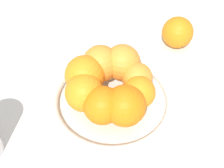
{
  "coord_description": "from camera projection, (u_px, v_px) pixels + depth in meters",
  "views": [
    {
      "loc": [
        0.38,
        -0.16,
        0.55
      ],
      "look_at": [
        0.0,
        0.0,
        0.08
      ],
      "focal_mm": 50.0,
      "sensor_mm": 36.0,
      "label": 1
    }
  ],
  "objects": [
    {
      "name": "fruit_bowl",
      "position": [
        112.0,
        101.0,
        0.67
      ],
      "size": [
        0.27,
        0.27,
        0.04
      ],
      "color": "silver",
      "rests_on": "ground_plane"
    },
    {
      "name": "orange_pile",
      "position": [
        109.0,
        83.0,
        0.63
      ],
      "size": [
        0.2,
        0.19,
        0.08
      ],
      "color": "orange",
      "rests_on": "fruit_bowl"
    },
    {
      "name": "ground_plane",
      "position": [
        112.0,
        107.0,
        0.68
      ],
      "size": [
        4.0,
        4.0,
        0.0
      ],
      "primitive_type": "plane",
      "color": "beige"
    },
    {
      "name": "stray_orange",
      "position": [
        178.0,
        32.0,
        0.79
      ],
      "size": [
        0.08,
        0.08,
        0.08
      ],
      "primitive_type": "sphere",
      "color": "orange",
      "rests_on": "ground_plane"
    }
  ]
}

